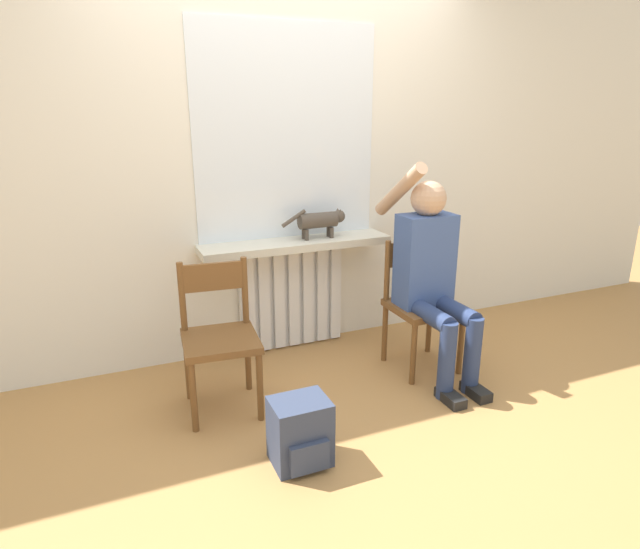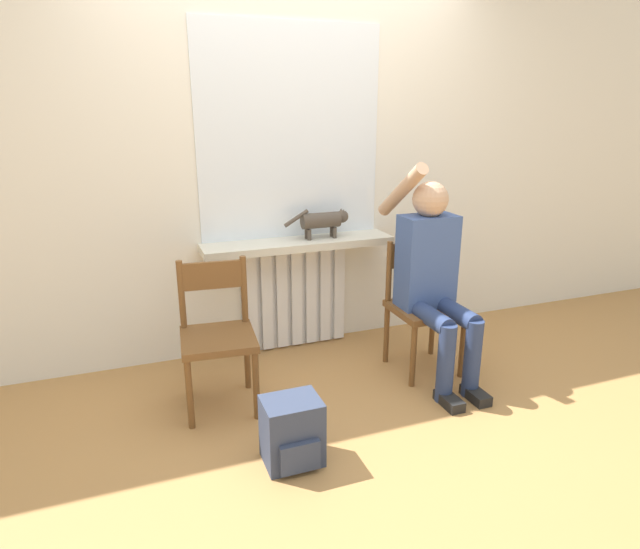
{
  "view_description": "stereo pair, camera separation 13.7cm",
  "coord_description": "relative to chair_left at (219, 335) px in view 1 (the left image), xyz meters",
  "views": [
    {
      "loc": [
        -1.2,
        -2.16,
        1.63
      ],
      "look_at": [
        0.0,
        0.65,
        0.67
      ],
      "focal_mm": 30.0,
      "sensor_mm": 36.0,
      "label": 1
    },
    {
      "loc": [
        -1.07,
        -2.21,
        1.63
      ],
      "look_at": [
        0.0,
        0.65,
        0.67
      ],
      "focal_mm": 30.0,
      "sensor_mm": 36.0,
      "label": 2
    }
  ],
  "objects": [
    {
      "name": "radiator",
      "position": [
        0.65,
        0.61,
        -0.06
      ],
      "size": [
        0.74,
        0.08,
        0.74
      ],
      "color": "white",
      "rests_on": "ground_plane"
    },
    {
      "name": "ground_plane",
      "position": [
        0.65,
        -0.54,
        -0.43
      ],
      "size": [
        12.0,
        12.0,
        0.0
      ],
      "primitive_type": "plane",
      "color": "#B27F47"
    },
    {
      "name": "window_glass",
      "position": [
        0.65,
        0.65,
        1.03
      ],
      "size": [
        1.23,
        0.01,
        1.36
      ],
      "color": "white",
      "rests_on": "windowsill"
    },
    {
      "name": "wall_with_window",
      "position": [
        0.65,
        0.69,
        0.92
      ],
      "size": [
        7.0,
        0.06,
        2.7
      ],
      "color": "white",
      "rests_on": "ground_plane"
    },
    {
      "name": "chair_right",
      "position": [
        1.3,
        0.0,
        0.0
      ],
      "size": [
        0.4,
        0.4,
        0.83
      ],
      "rotation": [
        0.0,
        0.0,
        -0.0
      ],
      "color": "brown",
      "rests_on": "ground_plane"
    },
    {
      "name": "backpack",
      "position": [
        0.22,
        -0.65,
        -0.27
      ],
      "size": [
        0.27,
        0.24,
        0.33
      ],
      "color": "#333D56",
      "rests_on": "ground_plane"
    },
    {
      "name": "person",
      "position": [
        1.3,
        -0.1,
        0.24
      ],
      "size": [
        0.36,
        0.96,
        1.34
      ],
      "color": "navy",
      "rests_on": "ground_plane"
    },
    {
      "name": "windowsill",
      "position": [
        0.65,
        0.52,
        0.33
      ],
      "size": [
        1.28,
        0.28,
        0.05
      ],
      "color": "beige",
      "rests_on": "radiator"
    },
    {
      "name": "cat",
      "position": [
        0.83,
        0.52,
        0.48
      ],
      "size": [
        0.45,
        0.1,
        0.2
      ],
      "color": "#4C4238",
      "rests_on": "windowsill"
    },
    {
      "name": "chair_left",
      "position": [
        0.0,
        0.0,
        0.0
      ],
      "size": [
        0.43,
        0.43,
        0.83
      ],
      "rotation": [
        0.0,
        0.0,
        -0.09
      ],
      "color": "brown",
      "rests_on": "ground_plane"
    }
  ]
}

